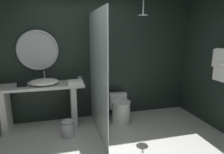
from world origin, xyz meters
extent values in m
cube|color=#1E2823|center=(0.00, 1.90, 1.30)|extent=(4.80, 0.10, 2.60)
cube|color=#1E2823|center=(2.35, 0.76, 1.30)|extent=(0.10, 2.47, 2.60)
cube|color=silver|center=(-0.91, 1.57, 0.83)|extent=(1.64, 0.53, 0.05)
cube|color=silver|center=(-1.52, 1.57, 0.40)|extent=(0.10, 0.45, 0.80)
cube|color=silver|center=(-0.30, 1.57, 0.40)|extent=(0.10, 0.45, 0.80)
ellipsoid|color=white|center=(-0.82, 1.53, 0.91)|extent=(0.54, 0.44, 0.11)
cylinder|color=#B7B7BC|center=(-0.82, 1.73, 0.97)|extent=(0.02, 0.02, 0.23)
cylinder|color=#B7B7BC|center=(-0.82, 1.68, 1.07)|extent=(0.02, 0.11, 0.02)
cylinder|color=silver|center=(-0.16, 1.60, 0.91)|extent=(0.07, 0.07, 0.11)
cube|color=black|center=(-1.20, 1.53, 0.89)|extent=(0.16, 0.13, 0.07)
torus|color=#B7B7BC|center=(-0.91, 1.81, 1.47)|extent=(0.77, 0.05, 0.77)
cylinder|color=#B2BCC1|center=(-0.91, 1.82, 1.47)|extent=(0.70, 0.01, 0.70)
cube|color=silver|center=(0.10, 1.08, 1.08)|extent=(0.02, 1.54, 2.17)
cylinder|color=#B7B7BC|center=(1.09, 1.49, 2.32)|extent=(0.02, 0.02, 0.36)
cylinder|color=#B7B7BC|center=(1.09, 1.49, 2.13)|extent=(0.20, 0.20, 0.02)
cube|color=white|center=(2.21, 0.52, 1.25)|extent=(0.12, 0.37, 0.56)
cylinder|color=white|center=(2.21, 0.73, 1.36)|extent=(0.13, 0.13, 0.32)
sphere|color=white|center=(2.13, 0.52, 1.28)|extent=(0.07, 0.07, 0.07)
cylinder|color=white|center=(0.63, 1.37, 0.22)|extent=(0.36, 0.36, 0.44)
ellipsoid|color=white|center=(0.63, 1.37, 0.45)|extent=(0.38, 0.42, 0.02)
cube|color=white|center=(0.63, 1.63, 0.38)|extent=(0.36, 0.15, 0.33)
cylinder|color=#B7B7BC|center=(-0.45, 1.06, 0.13)|extent=(0.22, 0.22, 0.26)
ellipsoid|color=#B7B7BC|center=(-0.45, 1.06, 0.29)|extent=(0.22, 0.22, 0.07)
cube|color=white|center=(-0.25, 1.40, 0.89)|extent=(0.27, 0.21, 0.08)
camera|label=1|loc=(-0.54, -2.33, 1.83)|focal=32.77mm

